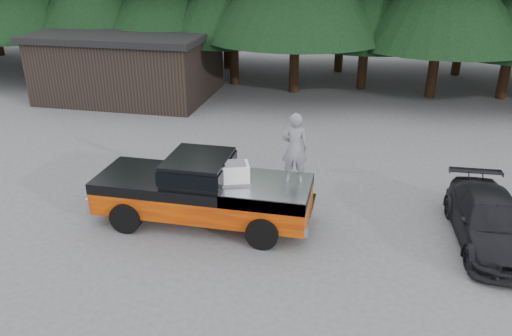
% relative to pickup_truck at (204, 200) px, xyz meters
% --- Properties ---
extents(ground, '(120.00, 120.00, 0.00)m').
position_rel_pickup_truck_xyz_m(ground, '(1.40, -0.23, -0.67)').
color(ground, '#4D4D4F').
rests_on(ground, ground).
extents(pickup_truck, '(6.00, 2.04, 1.33)m').
position_rel_pickup_truck_xyz_m(pickup_truck, '(0.00, 0.00, 0.00)').
color(pickup_truck, '#C75200').
rests_on(pickup_truck, ground).
extents(truck_cab, '(1.66, 1.90, 0.59)m').
position_rel_pickup_truck_xyz_m(truck_cab, '(-0.10, 0.00, 0.96)').
color(truck_cab, black).
rests_on(truck_cab, pickup_truck).
extents(air_compressor, '(0.88, 0.81, 0.50)m').
position_rel_pickup_truck_xyz_m(air_compressor, '(0.93, -0.07, 0.91)').
color(air_compressor, silver).
rests_on(air_compressor, pickup_truck).
extents(man_on_bed, '(0.73, 0.52, 1.89)m').
position_rel_pickup_truck_xyz_m(man_on_bed, '(2.42, 0.29, 1.61)').
color(man_on_bed, slate).
rests_on(man_on_bed, pickup_truck).
extents(parked_car, '(1.93, 4.32, 1.23)m').
position_rel_pickup_truck_xyz_m(parked_car, '(7.47, 0.51, -0.05)').
color(parked_car, black).
rests_on(parked_car, ground).
extents(utility_building, '(8.40, 6.40, 3.30)m').
position_rel_pickup_truck_xyz_m(utility_building, '(-7.60, 11.77, 1.00)').
color(utility_building, black).
rests_on(utility_building, ground).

